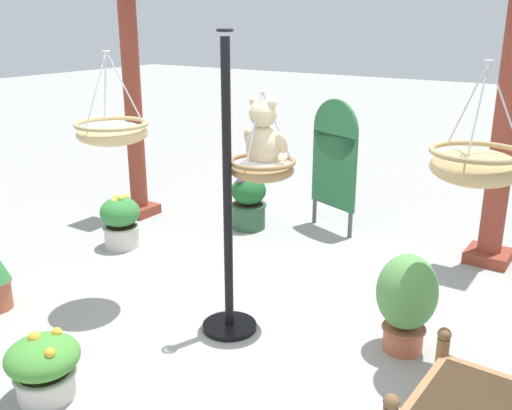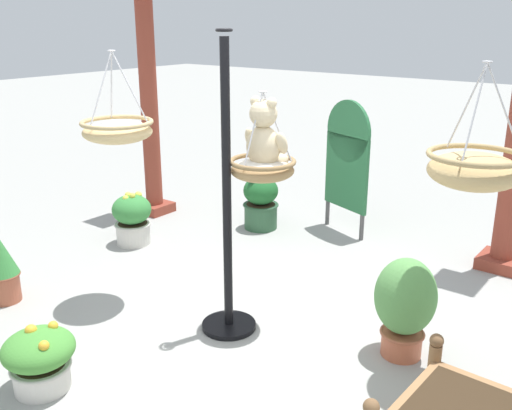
{
  "view_description": "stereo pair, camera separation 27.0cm",
  "coord_description": "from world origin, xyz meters",
  "px_view_note": "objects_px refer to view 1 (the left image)",
  "views": [
    {
      "loc": [
        2.39,
        -3.51,
        2.42
      ],
      "look_at": [
        0.02,
        0.03,
        1.03
      ],
      "focal_mm": 40.48,
      "sensor_mm": 36.0,
      "label": 1
    },
    {
      "loc": [
        2.61,
        -3.36,
        2.42
      ],
      "look_at": [
        0.02,
        0.03,
        1.03
      ],
      "focal_mm": 40.48,
      "sensor_mm": 36.0,
      "label": 2
    }
  ],
  "objects_px": {
    "hanging_basket_left_high": "(112,132)",
    "potted_plant_broad_leaf": "(44,366)",
    "potted_plant_flowering_red": "(406,299)",
    "potted_plant_tall_leafy": "(121,221)",
    "potted_plant_trailing_ivy": "(249,202)",
    "hanging_basket_with_teddy": "(262,168)",
    "hanging_basket_right_low": "(476,165)",
    "display_sign_board": "(334,155)",
    "display_pole_central": "(228,247)",
    "greenhouse_pillar_left": "(133,108)",
    "greenhouse_pillar_right": "(505,131)",
    "teddy_bear": "(264,138)"
  },
  "relations": [
    {
      "from": "hanging_basket_left_high",
      "to": "greenhouse_pillar_left",
      "type": "relative_size",
      "value": 0.26
    },
    {
      "from": "hanging_basket_with_teddy",
      "to": "hanging_basket_right_low",
      "type": "xyz_separation_m",
      "value": [
        1.52,
        0.2,
        0.19
      ]
    },
    {
      "from": "potted_plant_flowering_red",
      "to": "potted_plant_tall_leafy",
      "type": "height_order",
      "value": "potted_plant_flowering_red"
    },
    {
      "from": "potted_plant_tall_leafy",
      "to": "display_sign_board",
      "type": "height_order",
      "value": "display_sign_board"
    },
    {
      "from": "hanging_basket_left_high",
      "to": "potted_plant_tall_leafy",
      "type": "bearing_deg",
      "value": 137.26
    },
    {
      "from": "hanging_basket_with_teddy",
      "to": "potted_plant_tall_leafy",
      "type": "xyz_separation_m",
      "value": [
        -2.19,
        0.52,
        -1.02
      ]
    },
    {
      "from": "potted_plant_tall_leafy",
      "to": "potted_plant_broad_leaf",
      "type": "distance_m",
      "value": 2.66
    },
    {
      "from": "greenhouse_pillar_right",
      "to": "potted_plant_broad_leaf",
      "type": "relative_size",
      "value": 5.82
    },
    {
      "from": "potted_plant_tall_leafy",
      "to": "display_pole_central",
      "type": "bearing_deg",
      "value": -20.7
    },
    {
      "from": "hanging_basket_left_high",
      "to": "greenhouse_pillar_right",
      "type": "height_order",
      "value": "greenhouse_pillar_right"
    },
    {
      "from": "hanging_basket_left_high",
      "to": "potted_plant_broad_leaf",
      "type": "relative_size",
      "value": 1.53
    },
    {
      "from": "potted_plant_trailing_ivy",
      "to": "hanging_basket_right_low",
      "type": "bearing_deg",
      "value": -28.88
    },
    {
      "from": "display_pole_central",
      "to": "hanging_basket_left_high",
      "type": "height_order",
      "value": "display_pole_central"
    },
    {
      "from": "hanging_basket_left_high",
      "to": "potted_plant_trailing_ivy",
      "type": "relative_size",
      "value": 1.1
    },
    {
      "from": "potted_plant_flowering_red",
      "to": "potted_plant_trailing_ivy",
      "type": "distance_m",
      "value": 2.94
    },
    {
      "from": "greenhouse_pillar_right",
      "to": "potted_plant_flowering_red",
      "type": "relative_size",
      "value": 3.65
    },
    {
      "from": "teddy_bear",
      "to": "potted_plant_flowering_red",
      "type": "xyz_separation_m",
      "value": [
        1.13,
        0.21,
        -1.12
      ]
    },
    {
      "from": "hanging_basket_right_low",
      "to": "display_sign_board",
      "type": "height_order",
      "value": "hanging_basket_right_low"
    },
    {
      "from": "hanging_basket_with_teddy",
      "to": "potted_plant_flowering_red",
      "type": "xyz_separation_m",
      "value": [
        1.13,
        0.23,
        -0.89
      ]
    },
    {
      "from": "hanging_basket_left_high",
      "to": "potted_plant_trailing_ivy",
      "type": "bearing_deg",
      "value": 94.24
    },
    {
      "from": "potted_plant_broad_leaf",
      "to": "hanging_basket_left_high",
      "type": "bearing_deg",
      "value": 113.89
    },
    {
      "from": "greenhouse_pillar_right",
      "to": "display_pole_central",
      "type": "bearing_deg",
      "value": -118.87
    },
    {
      "from": "potted_plant_broad_leaf",
      "to": "teddy_bear",
      "type": "bearing_deg",
      "value": 68.96
    },
    {
      "from": "display_pole_central",
      "to": "teddy_bear",
      "type": "relative_size",
      "value": 4.31
    },
    {
      "from": "teddy_bear",
      "to": "hanging_basket_with_teddy",
      "type": "bearing_deg",
      "value": -90.0
    },
    {
      "from": "display_pole_central",
      "to": "teddy_bear",
      "type": "xyz_separation_m",
      "value": [
        0.15,
        0.27,
        0.83
      ]
    },
    {
      "from": "teddy_bear",
      "to": "hanging_basket_right_low",
      "type": "bearing_deg",
      "value": 6.66
    },
    {
      "from": "hanging_basket_right_low",
      "to": "potted_plant_broad_leaf",
      "type": "relative_size",
      "value": 1.63
    },
    {
      "from": "potted_plant_tall_leafy",
      "to": "potted_plant_trailing_ivy",
      "type": "distance_m",
      "value": 1.52
    },
    {
      "from": "hanging_basket_with_teddy",
      "to": "potted_plant_tall_leafy",
      "type": "distance_m",
      "value": 2.47
    },
    {
      "from": "hanging_basket_right_low",
      "to": "potted_plant_flowering_red",
      "type": "relative_size",
      "value": 1.02
    },
    {
      "from": "hanging_basket_with_teddy",
      "to": "greenhouse_pillar_left",
      "type": "relative_size",
      "value": 0.24
    },
    {
      "from": "hanging_basket_right_low",
      "to": "greenhouse_pillar_left",
      "type": "distance_m",
      "value": 4.5
    },
    {
      "from": "hanging_basket_left_high",
      "to": "hanging_basket_right_low",
      "type": "height_order",
      "value": "hanging_basket_left_high"
    },
    {
      "from": "greenhouse_pillar_left",
      "to": "greenhouse_pillar_right",
      "type": "bearing_deg",
      "value": 12.6
    },
    {
      "from": "hanging_basket_with_teddy",
      "to": "teddy_bear",
      "type": "xyz_separation_m",
      "value": [
        0.0,
        0.02,
        0.23
      ]
    },
    {
      "from": "greenhouse_pillar_right",
      "to": "potted_plant_tall_leafy",
      "type": "xyz_separation_m",
      "value": [
        -3.47,
        -1.82,
        -1.07
      ]
    },
    {
      "from": "display_pole_central",
      "to": "hanging_basket_with_teddy",
      "type": "xyz_separation_m",
      "value": [
        0.15,
        0.25,
        0.6
      ]
    },
    {
      "from": "teddy_bear",
      "to": "greenhouse_pillar_left",
      "type": "relative_size",
      "value": 0.19
    },
    {
      "from": "hanging_basket_right_low",
      "to": "display_pole_central",
      "type": "bearing_deg",
      "value": -164.84
    },
    {
      "from": "hanging_basket_with_teddy",
      "to": "display_sign_board",
      "type": "relative_size",
      "value": 0.44
    },
    {
      "from": "teddy_bear",
      "to": "greenhouse_pillar_left",
      "type": "height_order",
      "value": "greenhouse_pillar_left"
    },
    {
      "from": "hanging_basket_right_low",
      "to": "potted_plant_flowering_red",
      "type": "height_order",
      "value": "hanging_basket_right_low"
    },
    {
      "from": "display_pole_central",
      "to": "hanging_basket_right_low",
      "type": "height_order",
      "value": "display_pole_central"
    },
    {
      "from": "potted_plant_flowering_red",
      "to": "hanging_basket_with_teddy",
      "type": "bearing_deg",
      "value": -168.44
    },
    {
      "from": "teddy_bear",
      "to": "greenhouse_pillar_left",
      "type": "distance_m",
      "value": 3.15
    },
    {
      "from": "teddy_bear",
      "to": "display_sign_board",
      "type": "xyz_separation_m",
      "value": [
        -0.5,
        2.25,
        -0.63
      ]
    },
    {
      "from": "potted_plant_trailing_ivy",
      "to": "potted_plant_broad_leaf",
      "type": "height_order",
      "value": "potted_plant_trailing_ivy"
    },
    {
      "from": "teddy_bear",
      "to": "potted_plant_flowering_red",
      "type": "bearing_deg",
      "value": 10.35
    },
    {
      "from": "potted_plant_trailing_ivy",
      "to": "display_sign_board",
      "type": "bearing_deg",
      "value": 29.65
    }
  ]
}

